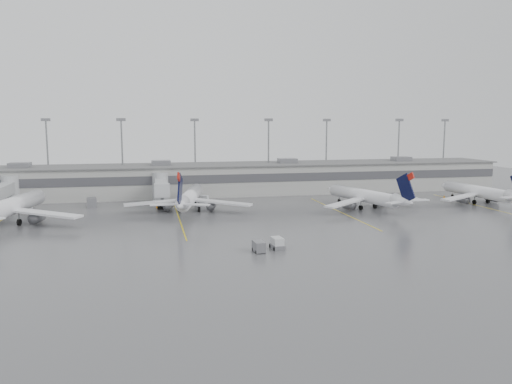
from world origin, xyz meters
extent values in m
plane|color=#545457|center=(0.00, 0.00, 0.00)|extent=(260.00, 260.00, 0.00)
cube|color=#A1A19C|center=(0.00, 58.00, 4.00)|extent=(150.00, 16.00, 8.00)
cube|color=#47474C|center=(0.00, 49.95, 5.00)|extent=(150.00, 0.15, 2.20)
cube|color=#606060|center=(0.00, 58.00, 8.05)|extent=(152.00, 17.00, 0.30)
cube|color=slate|center=(-55.00, 58.00, 8.80)|extent=(5.00, 4.00, 1.30)
cube|color=slate|center=(50.00, 58.00, 8.80)|extent=(5.00, 4.00, 1.30)
cylinder|color=gray|center=(-50.00, 67.50, 10.00)|extent=(0.44, 0.44, 20.00)
cube|color=slate|center=(-50.00, 67.50, 20.20)|extent=(2.40, 0.50, 0.80)
cylinder|color=gray|center=(-30.00, 60.00, 10.00)|extent=(0.44, 0.44, 20.00)
cube|color=slate|center=(-30.00, 60.00, 20.20)|extent=(2.40, 0.50, 0.80)
cylinder|color=gray|center=(-10.00, 67.50, 10.00)|extent=(0.44, 0.44, 20.00)
cube|color=slate|center=(-10.00, 67.50, 20.20)|extent=(2.40, 0.50, 0.80)
cylinder|color=gray|center=(10.00, 60.00, 10.00)|extent=(0.44, 0.44, 20.00)
cube|color=slate|center=(10.00, 60.00, 20.20)|extent=(2.40, 0.50, 0.80)
cylinder|color=gray|center=(30.00, 67.50, 10.00)|extent=(0.44, 0.44, 20.00)
cube|color=slate|center=(30.00, 67.50, 20.20)|extent=(2.40, 0.50, 0.80)
cylinder|color=gray|center=(50.00, 60.00, 10.00)|extent=(0.44, 0.44, 20.00)
cube|color=slate|center=(50.00, 60.00, 20.20)|extent=(2.40, 0.50, 0.80)
cylinder|color=gray|center=(70.00, 67.50, 10.00)|extent=(0.44, 0.44, 20.00)
cube|color=slate|center=(70.00, 67.50, 20.20)|extent=(2.40, 0.50, 0.80)
cylinder|color=#A6A9AC|center=(-55.50, 50.00, 3.50)|extent=(4.00, 4.00, 7.00)
cube|color=#A6A9AC|center=(-55.50, 43.50, 4.30)|extent=(2.80, 13.00, 2.60)
cylinder|color=#A6A9AC|center=(-20.50, 50.00, 3.50)|extent=(4.00, 4.00, 7.00)
cube|color=#A6A9AC|center=(-20.50, 43.50, 4.30)|extent=(2.80, 13.00, 2.60)
cube|color=#A6A9AC|center=(-20.50, 36.00, 4.30)|extent=(3.40, 2.40, 3.00)
cylinder|color=gray|center=(-20.50, 36.00, 1.40)|extent=(0.70, 0.70, 2.80)
cube|color=black|center=(-20.50, 36.00, 0.35)|extent=(2.20, 1.20, 0.70)
cube|color=yellow|center=(-17.50, 24.00, 0.01)|extent=(0.25, 40.00, 0.01)
cube|color=yellow|center=(17.50, 24.00, 0.01)|extent=(0.25, 40.00, 0.01)
cube|color=yellow|center=(52.50, 24.00, 0.01)|extent=(0.25, 40.00, 0.01)
cylinder|color=white|center=(-49.55, 26.19, 3.35)|extent=(8.01, 24.79, 3.35)
cone|color=white|center=(-46.89, 39.80, 3.35)|extent=(3.89, 3.72, 3.35)
cube|color=white|center=(-42.46, 21.61, 2.46)|extent=(14.12, 9.60, 0.39)
cylinder|color=black|center=(-47.62, 36.07, 0.50)|extent=(0.58, 1.06, 1.01)
cylinder|color=black|center=(-47.67, 23.54, 0.62)|extent=(0.73, 1.30, 1.23)
cylinder|color=white|center=(-14.40, 33.33, 3.09)|extent=(7.92, 22.79, 3.09)
cone|color=white|center=(-11.64, 45.79, 3.09)|extent=(3.64, 3.48, 3.09)
cone|color=white|center=(-17.37, 19.96, 3.50)|extent=(4.13, 5.70, 3.09)
cube|color=white|center=(-22.06, 32.07, 2.27)|extent=(13.58, 3.95, 0.36)
cube|color=white|center=(-7.99, 28.95, 2.27)|extent=(12.89, 9.10, 0.36)
cube|color=black|center=(-17.48, 19.46, 6.49)|extent=(1.56, 5.73, 6.74)
cube|color=#B4180D|center=(-17.77, 18.15, 9.16)|extent=(0.75, 2.10, 1.96)
cylinder|color=black|center=(-12.40, 42.38, 0.46)|extent=(0.55, 0.98, 0.93)
cylinder|color=black|center=(-16.96, 31.79, 0.57)|extent=(0.70, 1.21, 1.13)
cylinder|color=black|center=(-12.74, 30.85, 0.57)|extent=(0.70, 1.21, 1.13)
cylinder|color=white|center=(24.42, 28.05, 2.91)|extent=(8.42, 21.37, 2.91)
cone|color=white|center=(21.26, 39.67, 2.91)|extent=(3.52, 3.39, 2.91)
cone|color=white|center=(27.81, 15.59, 3.30)|extent=(4.09, 5.45, 2.91)
cube|color=white|center=(18.58, 23.64, 2.14)|extent=(11.94, 9.03, 0.34)
cube|color=white|center=(31.69, 27.21, 2.14)|extent=(12.73, 3.13, 0.34)
cube|color=black|center=(27.94, 15.12, 6.12)|extent=(1.72, 5.35, 6.35)
cube|color=#B4180D|center=(28.27, 13.91, 8.64)|extent=(0.80, 1.97, 1.84)
cylinder|color=black|center=(22.12, 36.48, 0.44)|extent=(0.56, 0.93, 0.87)
cylinder|color=black|center=(22.96, 25.64, 0.53)|extent=(0.70, 1.15, 1.07)
cylinder|color=black|center=(26.90, 26.71, 0.53)|extent=(0.70, 1.15, 1.07)
cylinder|color=white|center=(54.81, 29.39, 2.83)|extent=(4.57, 20.89, 2.83)
cone|color=white|center=(53.82, 41.03, 2.83)|extent=(3.04, 2.87, 2.83)
cube|color=white|center=(48.46, 26.21, 2.07)|extent=(12.24, 7.01, 0.33)
cube|color=white|center=(61.60, 27.32, 2.07)|extent=(12.48, 5.17, 0.33)
cylinder|color=black|center=(54.09, 37.84, 0.42)|extent=(0.40, 0.87, 0.85)
cylinder|color=black|center=(52.99, 27.35, 0.52)|extent=(0.51, 1.07, 1.04)
cylinder|color=black|center=(56.94, 27.68, 0.52)|extent=(0.51, 1.07, 1.04)
cube|color=silver|center=(-4.21, -4.18, 0.90)|extent=(1.71, 2.53, 1.81)
cube|color=slate|center=(-4.21, -4.18, 0.35)|extent=(1.95, 2.95, 0.70)
cylinder|color=black|center=(-5.10, -3.25, 0.28)|extent=(0.27, 0.58, 0.56)
cylinder|color=black|center=(-3.50, -3.11, 0.28)|extent=(0.27, 0.58, 0.56)
cylinder|color=black|center=(-4.93, -5.26, 0.28)|extent=(0.27, 0.58, 0.56)
cylinder|color=black|center=(-3.33, -5.12, 0.28)|extent=(0.27, 0.58, 0.56)
cube|color=slate|center=(-7.41, -5.38, 0.88)|extent=(1.69, 2.70, 1.57)
cylinder|color=black|center=(-8.14, -4.52, 0.26)|extent=(0.25, 0.53, 0.52)
cylinder|color=black|center=(-6.69, -6.25, 0.26)|extent=(0.25, 0.53, 0.52)
cube|color=silver|center=(-50.74, 42.99, 0.87)|extent=(2.91, 2.47, 1.75)
cube|color=silver|center=(-10.56, 43.24, 0.93)|extent=(3.09, 2.64, 1.85)
cube|color=silver|center=(26.14, 36.40, 0.84)|extent=(2.49, 1.76, 1.68)
cube|color=slate|center=(-36.43, 42.52, 1.07)|extent=(2.58, 3.69, 2.14)
cone|color=orange|center=(-45.62, 34.32, 0.40)|extent=(0.50, 0.50, 0.80)
cone|color=orange|center=(-21.71, 38.10, 0.32)|extent=(0.40, 0.40, 0.64)
cone|color=orange|center=(22.35, 30.70, 0.39)|extent=(0.50, 0.50, 0.79)
cone|color=orange|center=(51.79, 38.03, 0.36)|extent=(0.46, 0.46, 0.73)
camera|label=1|loc=(-23.40, -76.98, 19.34)|focal=35.00mm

